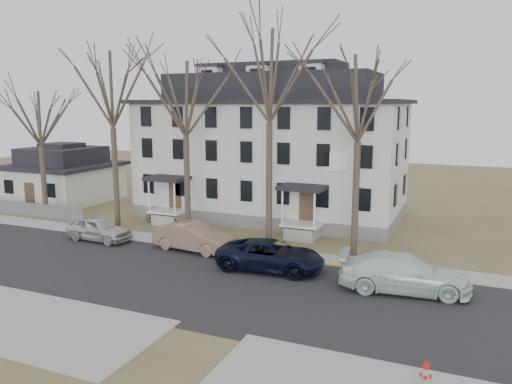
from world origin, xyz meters
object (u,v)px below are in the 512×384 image
at_px(tree_far_left, 111,84).
at_px(small_house, 64,177).
at_px(tree_mid_left, 185,94).
at_px(car_silver, 99,229).
at_px(car_tan, 194,238).
at_px(fire_hydrant, 426,375).
at_px(tree_bungalow, 39,115).
at_px(car_white, 404,274).
at_px(tree_center, 270,68).
at_px(car_navy, 271,256).
at_px(bicycle_left, 169,220).
at_px(boarding_house, 272,149).
at_px(bicycle_right, 155,217).
at_px(tree_mid_right, 359,92).

bearing_deg(tree_far_left, small_house, 150.61).
relative_size(tree_mid_left, car_silver, 2.76).
height_order(car_tan, fire_hydrant, car_tan).
distance_m(tree_far_left, tree_bungalow, 7.34).
distance_m(tree_far_left, car_white, 23.57).
bearing_deg(tree_center, tree_bungalow, 180.00).
bearing_deg(tree_bungalow, small_house, 122.84).
bearing_deg(car_white, car_silver, 77.90).
relative_size(tree_bungalow, car_silver, 2.34).
height_order(car_navy, car_white, car_white).
bearing_deg(bicycle_left, fire_hydrant, -115.18).
bearing_deg(boarding_house, car_white, -47.75).
relative_size(tree_center, car_navy, 2.52).
bearing_deg(car_tan, fire_hydrant, -119.37).
height_order(car_tan, bicycle_right, car_tan).
bearing_deg(car_navy, tree_mid_right, -41.06).
bearing_deg(car_silver, tree_mid_left, -49.30).
xyz_separation_m(small_house, tree_far_left, (11.00, -6.20, 8.09)).
height_order(tree_far_left, bicycle_right, tree_far_left).
height_order(tree_mid_left, car_navy, tree_mid_left).
distance_m(bicycle_right, fire_hydrant, 26.08).
bearing_deg(car_white, tree_center, 52.79).
bearing_deg(car_tan, car_white, -92.47).
bearing_deg(car_navy, tree_bungalow, 73.61).
relative_size(tree_mid_left, fire_hydrant, 14.02).
distance_m(tree_center, car_white, 14.50).
distance_m(tree_bungalow, car_tan, 17.21).
distance_m(boarding_house, fire_hydrant, 26.00).
bearing_deg(small_house, car_navy, -23.51).
distance_m(tree_mid_right, car_tan, 13.09).
relative_size(tree_mid_left, bicycle_right, 8.55).
relative_size(tree_bungalow, car_white, 1.75).
bearing_deg(car_tan, small_house, 70.18).
bearing_deg(car_silver, tree_bungalow, 69.58).
relative_size(boarding_house, car_navy, 3.57).
bearing_deg(car_tan, boarding_house, 2.41).
xyz_separation_m(small_house, tree_center, (23.00, -6.20, 8.84)).
bearing_deg(fire_hydrant, tree_center, 128.60).
relative_size(tree_far_left, car_white, 2.23).
bearing_deg(car_navy, car_tan, 71.26).
xyz_separation_m(tree_center, fire_hydrant, (10.69, -13.40, -10.63)).
bearing_deg(boarding_house, car_tan, -93.63).
bearing_deg(bicycle_right, small_house, 60.39).
xyz_separation_m(car_silver, bicycle_left, (2.05, 5.16, -0.30)).
bearing_deg(tree_mid_left, tree_mid_right, 0.00).
distance_m(tree_bungalow, fire_hydrant, 33.47).
relative_size(car_white, bicycle_left, 3.33).
bearing_deg(bicycle_right, car_navy, -131.45).
distance_m(car_tan, bicycle_left, 6.80).
bearing_deg(tree_far_left, tree_mid_right, 0.00).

